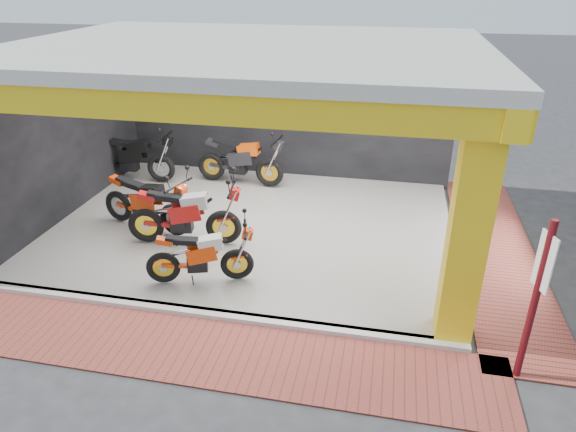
# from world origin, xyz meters

# --- Properties ---
(ground) EXTENTS (80.00, 80.00, 0.00)m
(ground) POSITION_xyz_m (0.00, 0.00, 0.00)
(ground) COLOR #2D2D30
(ground) RESTS_ON ground
(showroom_floor) EXTENTS (8.00, 6.00, 0.10)m
(showroom_floor) POSITION_xyz_m (0.00, 2.00, 0.05)
(showroom_floor) COLOR silver
(showroom_floor) RESTS_ON ground
(showroom_ceiling) EXTENTS (8.40, 6.40, 0.20)m
(showroom_ceiling) POSITION_xyz_m (0.00, 2.00, 3.60)
(showroom_ceiling) COLOR beige
(showroom_ceiling) RESTS_ON corner_column
(back_wall) EXTENTS (8.20, 0.20, 3.50)m
(back_wall) POSITION_xyz_m (0.00, 5.10, 1.75)
(back_wall) COLOR black
(back_wall) RESTS_ON ground
(left_wall) EXTENTS (0.20, 6.20, 3.50)m
(left_wall) POSITION_xyz_m (-4.10, 2.00, 1.75)
(left_wall) COLOR black
(left_wall) RESTS_ON ground
(corner_column) EXTENTS (0.50, 0.50, 3.50)m
(corner_column) POSITION_xyz_m (3.75, -0.75, 1.75)
(corner_column) COLOR yellow
(corner_column) RESTS_ON ground
(header_beam_front) EXTENTS (8.40, 0.30, 0.40)m
(header_beam_front) POSITION_xyz_m (0.00, -1.00, 3.30)
(header_beam_front) COLOR yellow
(header_beam_front) RESTS_ON corner_column
(header_beam_right) EXTENTS (0.30, 6.40, 0.40)m
(header_beam_right) POSITION_xyz_m (4.00, 2.00, 3.30)
(header_beam_right) COLOR yellow
(header_beam_right) RESTS_ON corner_column
(floor_kerb) EXTENTS (8.00, 0.20, 0.10)m
(floor_kerb) POSITION_xyz_m (0.00, -1.02, 0.05)
(floor_kerb) COLOR silver
(floor_kerb) RESTS_ON ground
(paver_front) EXTENTS (9.00, 1.40, 0.03)m
(paver_front) POSITION_xyz_m (0.00, -1.80, 0.01)
(paver_front) COLOR brown
(paver_front) RESTS_ON ground
(paver_right) EXTENTS (1.40, 7.00, 0.03)m
(paver_right) POSITION_xyz_m (4.80, 2.00, 0.01)
(paver_right) COLOR brown
(paver_right) RESTS_ON ground
(signpost) EXTENTS (0.12, 0.31, 2.32)m
(signpost) POSITION_xyz_m (4.54, -1.42, 1.27)
(signpost) COLOR #590D13
(signpost) RESTS_ON ground
(moto_hero) EXTENTS (2.01, 1.21, 1.15)m
(moto_hero) POSITION_xyz_m (0.29, -0.06, 0.68)
(moto_hero) COLOR #E33D09
(moto_hero) RESTS_ON showroom_floor
(moto_row_a) EXTENTS (2.40, 1.19, 1.40)m
(moto_row_a) POSITION_xyz_m (-0.31, 1.08, 0.80)
(moto_row_a) COLOR #B01412
(moto_row_a) RESTS_ON showroom_floor
(moto_row_b) EXTENTS (2.35, 1.36, 1.35)m
(moto_row_b) POSITION_xyz_m (-1.37, 1.21, 0.78)
(moto_row_b) COLOR red
(moto_row_b) RESTS_ON showroom_floor
(moto_row_c) EXTENTS (2.38, 1.03, 1.42)m
(moto_row_c) POSITION_xyz_m (-0.13, 4.04, 0.81)
(moto_row_c) COLOR black
(moto_row_c) RESTS_ON showroom_floor
(moto_row_d) EXTENTS (2.38, 0.97, 1.43)m
(moto_row_d) POSITION_xyz_m (-2.80, 3.79, 0.82)
(moto_row_d) COLOR black
(moto_row_d) RESTS_ON showroom_floor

